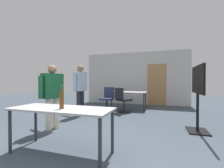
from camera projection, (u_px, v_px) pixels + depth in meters
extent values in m
cube|color=beige|center=(135.00, 78.00, 7.83)|extent=(5.30, 0.10, 2.70)
cube|color=#AD7F4C|center=(157.00, 85.00, 7.44)|extent=(0.90, 0.02, 2.05)
cube|color=#A8A8AD|center=(61.00, 109.00, 2.44)|extent=(1.71, 0.65, 0.03)
cylinder|color=#2D2D33|center=(10.00, 131.00, 2.44)|extent=(0.05, 0.05, 0.71)
cylinder|color=#2D2D33|center=(100.00, 144.00, 1.95)|extent=(0.05, 0.05, 0.71)
cylinder|color=#2D2D33|center=(36.00, 123.00, 2.95)|extent=(0.05, 0.05, 0.71)
cylinder|color=#2D2D33|center=(112.00, 131.00, 2.46)|extent=(0.05, 0.05, 0.71)
cube|color=#A8A8AD|center=(126.00, 92.00, 6.45)|extent=(1.69, 0.82, 0.03)
cylinder|color=#2D2D33|center=(106.00, 101.00, 6.36)|extent=(0.05, 0.05, 0.71)
cylinder|color=#2D2D33|center=(144.00, 102.00, 5.88)|extent=(0.05, 0.05, 0.71)
cylinder|color=#2D2D33|center=(111.00, 99.00, 7.03)|extent=(0.05, 0.05, 0.71)
cylinder|color=#2D2D33|center=(146.00, 100.00, 6.55)|extent=(0.05, 0.05, 0.71)
cube|color=black|center=(197.00, 131.00, 3.49)|extent=(0.44, 0.56, 0.03)
cylinder|color=black|center=(198.00, 112.00, 3.48)|extent=(0.06, 0.06, 0.86)
cube|color=black|center=(198.00, 80.00, 3.47)|extent=(0.04, 1.11, 0.65)
cube|color=#14331E|center=(199.00, 80.00, 3.46)|extent=(0.01, 1.02, 0.57)
cylinder|color=#28282D|center=(79.00, 103.00, 5.19)|extent=(0.14, 0.14, 0.84)
cylinder|color=#28282D|center=(82.00, 102.00, 5.36)|extent=(0.14, 0.14, 0.84)
cube|color=silver|center=(80.00, 81.00, 5.26)|extent=(0.34, 0.50, 0.66)
sphere|color=#936B4C|center=(80.00, 69.00, 5.26)|extent=(0.23, 0.23, 0.23)
cylinder|color=silver|center=(75.00, 82.00, 5.01)|extent=(0.11, 0.11, 0.57)
cylinder|color=silver|center=(79.00, 74.00, 5.65)|extent=(0.59, 0.21, 0.11)
cube|color=white|center=(73.00, 75.00, 5.80)|extent=(0.12, 0.06, 0.03)
cylinder|color=beige|center=(49.00, 114.00, 3.61)|extent=(0.14, 0.14, 0.76)
cylinder|color=beige|center=(56.00, 113.00, 3.77)|extent=(0.14, 0.14, 0.76)
cube|color=#195633|center=(52.00, 86.00, 3.68)|extent=(0.39, 0.53, 0.60)
sphere|color=#936B4C|center=(52.00, 69.00, 3.67)|extent=(0.21, 0.21, 0.21)
cylinder|color=#195633|center=(41.00, 87.00, 3.44)|extent=(0.11, 0.11, 0.52)
cylinder|color=#195633|center=(56.00, 77.00, 4.06)|extent=(0.53, 0.26, 0.11)
cube|color=white|center=(50.00, 77.00, 4.23)|extent=(0.13, 0.07, 0.03)
cylinder|color=black|center=(124.00, 112.00, 5.78)|extent=(0.52, 0.52, 0.03)
cylinder|color=black|center=(124.00, 106.00, 5.77)|extent=(0.06, 0.06, 0.40)
cube|color=black|center=(124.00, 100.00, 5.77)|extent=(0.64, 0.64, 0.08)
cube|color=black|center=(119.00, 94.00, 5.61)|extent=(0.39, 0.30, 0.42)
cylinder|color=black|center=(107.00, 111.00, 5.88)|extent=(0.52, 0.52, 0.03)
cylinder|color=black|center=(107.00, 105.00, 5.88)|extent=(0.06, 0.06, 0.42)
cube|color=navy|center=(107.00, 99.00, 5.87)|extent=(0.47, 0.47, 0.08)
cube|color=navy|center=(109.00, 92.00, 6.11)|extent=(0.44, 0.07, 0.42)
cylinder|color=#563314|center=(62.00, 101.00, 2.37)|extent=(0.07, 0.07, 0.25)
cone|color=#563314|center=(62.00, 90.00, 2.36)|extent=(0.06, 0.06, 0.11)
cylinder|color=gold|center=(62.00, 86.00, 2.36)|extent=(0.03, 0.03, 0.01)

